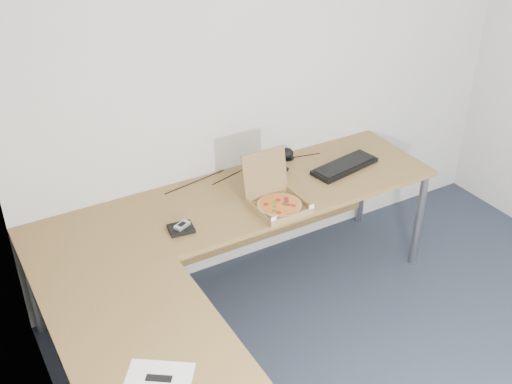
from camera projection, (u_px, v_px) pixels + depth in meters
room_shell at (504, 214)px, 2.59m from camera, size 3.50×3.50×2.50m
desk at (223, 257)px, 3.25m from camera, size 2.50×2.20×0.73m
pizza_box at (278, 202)px, 3.58m from camera, size 0.29×0.33×0.29m
drinking_glass at (266, 172)px, 3.84m from camera, size 0.06×0.06×0.11m
keyboard at (345, 166)px, 3.99m from camera, size 0.48×0.24×0.03m
mouse at (283, 170)px, 3.95m from camera, size 0.10×0.09×0.03m
wallet at (181, 229)px, 3.39m from camera, size 0.15×0.13×0.02m
phone at (182, 225)px, 3.39m from camera, size 0.10×0.08×0.02m
paper_sheet at (159, 378)px, 2.51m from camera, size 0.33×0.31×0.00m
dome_speaker at (287, 153)px, 4.09m from camera, size 0.09×0.09×0.08m
cable_bundle at (241, 171)px, 3.96m from camera, size 0.53×0.11×0.01m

